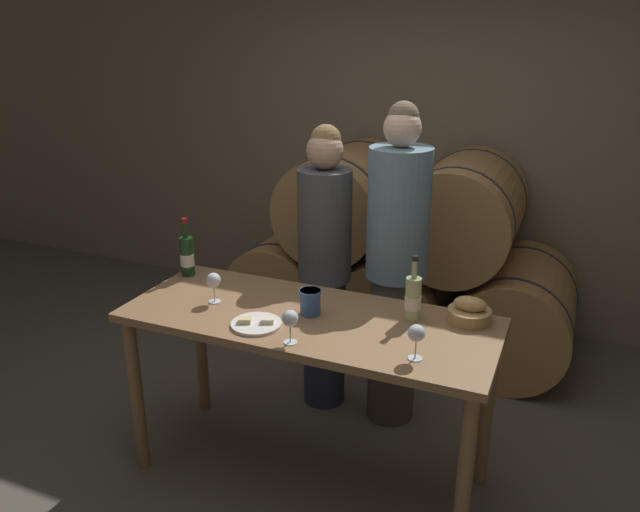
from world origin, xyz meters
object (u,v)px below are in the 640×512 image
wine_glass_left (290,319)px  wine_bottle_red (187,256)px  person_right (396,268)px  cheese_plate (256,324)px  person_left (325,267)px  wine_glass_far_left (214,281)px  tasting_table (308,339)px  blue_crock (310,301)px  wine_glass_center (416,334)px  bread_basket (469,312)px  wine_bottle_white (413,298)px

wine_glass_left → wine_bottle_red: bearing=150.4°
wine_glass_left → person_right: bearing=78.3°
wine_glass_left → cheese_plate: bearing=157.7°
person_left → person_right: (0.42, -0.00, 0.06)m
wine_glass_far_left → wine_glass_left: bearing=-24.1°
tasting_table → blue_crock: size_ratio=14.42×
wine_glass_center → person_right: bearing=111.4°
bread_basket → wine_glass_left: size_ratio=1.30×
bread_basket → wine_glass_center: wine_glass_center is taller
tasting_table → wine_bottle_red: size_ratio=5.46×
person_right → wine_bottle_red: (-1.03, -0.45, 0.07)m
person_left → cheese_plate: (0.02, -0.84, 0.03)m
wine_glass_left → bread_basket: bearing=37.6°
wine_bottle_white → wine_glass_left: (-0.41, -0.42, 0.00)m
person_right → wine_bottle_red: person_right is taller
cheese_plate → wine_glass_center: wine_glass_center is taller
person_left → wine_bottle_white: 0.82m
wine_bottle_white → bread_basket: 0.27m
person_right → person_left: bearing=180.0°
wine_bottle_red → bread_basket: bearing=1.1°
blue_crock → cheese_plate: bearing=-130.4°
person_right → wine_glass_left: 0.95m
tasting_table → wine_glass_far_left: 0.54m
wine_bottle_white → cheese_plate: (-0.63, -0.34, -0.10)m
person_left → wine_glass_far_left: size_ratio=11.05×
tasting_table → bread_basket: bearing=19.0°
bread_basket → cheese_plate: bread_basket is taller
person_right → cheese_plate: (-0.40, -0.84, -0.03)m
blue_crock → wine_glass_left: (0.04, -0.29, 0.04)m
tasting_table → person_right: (0.23, 0.66, 0.16)m
tasting_table → wine_bottle_red: (-0.80, 0.21, 0.23)m
wine_glass_far_left → wine_glass_left: size_ratio=1.00×
wine_bottle_white → bread_basket: (0.24, 0.08, -0.06)m
wine_bottle_red → wine_bottle_white: bearing=-2.5°
wine_bottle_red → bread_basket: 1.50m
person_left → bread_basket: 0.98m
wine_glass_far_left → wine_bottle_white: bearing=11.6°
blue_crock → person_right: bearing=70.1°
person_left → blue_crock: bearing=-73.3°
cheese_plate → wine_glass_center: (0.73, -0.01, 0.10)m
wine_glass_far_left → wine_glass_center: size_ratio=1.00×
wine_bottle_red → blue_crock: 0.83m
tasting_table → person_left: bearing=106.3°
tasting_table → cheese_plate: 0.28m
cheese_plate → wine_bottle_white: bearing=28.3°
bread_basket → wine_glass_center: (-0.14, -0.43, 0.07)m
wine_bottle_red → wine_bottle_white: wine_bottle_red is taller
wine_bottle_white → tasting_table: bearing=-160.7°
wine_glass_left → blue_crock: bearing=97.5°
wine_bottle_red → wine_bottle_white: size_ratio=1.03×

